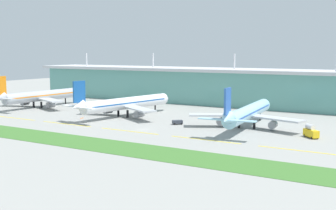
# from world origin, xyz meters

# --- Properties ---
(ground_plane) EXTENTS (600.00, 600.00, 0.00)m
(ground_plane) POSITION_xyz_m (0.00, 0.00, 0.00)
(ground_plane) COLOR gray
(terminal_building) EXTENTS (288.00, 34.00, 30.45)m
(terminal_building) POSITION_xyz_m (-0.00, 97.76, 10.93)
(terminal_building) COLOR #5B9E93
(terminal_building) RESTS_ON ground
(airliner_nearest) EXTENTS (48.78, 59.73, 18.90)m
(airliner_nearest) POSITION_xyz_m (-91.84, 29.13, 6.44)
(airliner_nearest) COLOR #ADB2BC
(airliner_nearest) RESTS_ON ground
(airliner_near_middle) EXTENTS (48.28, 65.29, 18.90)m
(airliner_near_middle) POSITION_xyz_m (-28.42, 25.36, 6.45)
(airliner_near_middle) COLOR white
(airliner_near_middle) RESTS_ON ground
(airliner_far_middle) EXTENTS (48.44, 66.74, 18.90)m
(airliner_far_middle) POSITION_xyz_m (34.69, 25.68, 6.45)
(airliner_far_middle) COLOR #9ED1EA
(airliner_far_middle) RESTS_ON ground
(taxiway_stripe_west) EXTENTS (28.00, 0.70, 0.04)m
(taxiway_stripe_west) POSITION_xyz_m (-71.00, -6.01, 0.02)
(taxiway_stripe_west) COLOR yellow
(taxiway_stripe_west) RESTS_ON ground
(taxiway_stripe_mid_west) EXTENTS (28.00, 0.70, 0.04)m
(taxiway_stripe_mid_west) POSITION_xyz_m (-37.00, -6.01, 0.02)
(taxiway_stripe_mid_west) COLOR yellow
(taxiway_stripe_mid_west) RESTS_ON ground
(taxiway_stripe_centre) EXTENTS (28.00, 0.70, 0.04)m
(taxiway_stripe_centre) POSITION_xyz_m (-3.00, -6.01, 0.02)
(taxiway_stripe_centre) COLOR yellow
(taxiway_stripe_centre) RESTS_ON ground
(taxiway_stripe_mid_east) EXTENTS (28.00, 0.70, 0.04)m
(taxiway_stripe_mid_east) POSITION_xyz_m (31.00, -6.01, 0.02)
(taxiway_stripe_mid_east) COLOR yellow
(taxiway_stripe_mid_east) RESTS_ON ground
(taxiway_stripe_east) EXTENTS (28.00, 0.70, 0.04)m
(taxiway_stripe_east) POSITION_xyz_m (65.00, -6.01, 0.02)
(taxiway_stripe_east) COLOR yellow
(taxiway_stripe_east) RESTS_ON ground
(grass_verge) EXTENTS (300.00, 18.00, 0.10)m
(grass_verge) POSITION_xyz_m (0.00, -32.68, 0.05)
(grass_verge) COLOR #3D702D
(grass_verge) RESTS_ON ground
(fuel_truck) EXTENTS (6.92, 6.94, 4.95)m
(fuel_truck) POSITION_xyz_m (62.49, 18.03, 2.26)
(fuel_truck) COLOR gold
(fuel_truck) RESTS_ON ground
(pushback_tug) EXTENTS (4.84, 4.77, 1.85)m
(pushback_tug) POSITION_xyz_m (5.20, 18.45, 1.10)
(pushback_tug) COLOR #333842
(pushback_tug) RESTS_ON ground
(safety_cone_left_wingtip) EXTENTS (0.56, 0.56, 0.70)m
(safety_cone_left_wingtip) POSITION_xyz_m (-42.38, 10.54, 0.35)
(safety_cone_left_wingtip) COLOR orange
(safety_cone_left_wingtip) RESTS_ON ground
(safety_cone_nose_front) EXTENTS (0.56, 0.56, 0.70)m
(safety_cone_nose_front) POSITION_xyz_m (-42.02, 8.94, 0.35)
(safety_cone_nose_front) COLOR orange
(safety_cone_nose_front) RESTS_ON ground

